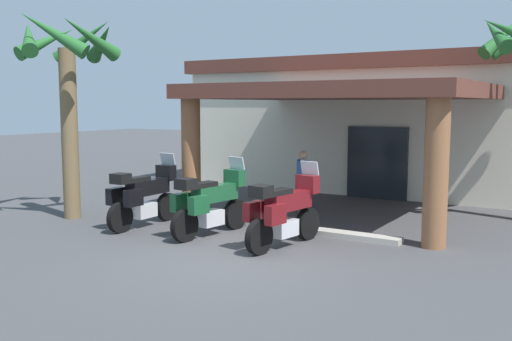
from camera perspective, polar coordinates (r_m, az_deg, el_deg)
ground_plane at (r=10.39m, az=-2.60°, el=-8.76°), size 80.00×80.00×0.00m
motel_building at (r=20.10m, az=15.14°, el=4.69°), size 13.98×12.55×4.23m
motorcycle_black at (r=13.15m, az=-11.11°, el=-2.50°), size 0.70×2.21×1.61m
motorcycle_green at (r=12.08m, az=-4.58°, el=-3.20°), size 0.80×2.21×1.61m
motorcycle_maroon at (r=11.08m, az=2.79°, el=-4.08°), size 0.83×2.21×1.61m
pedestrian at (r=14.24m, az=4.68°, el=-0.76°), size 0.45×0.35×1.62m
palm_tree_roadside at (r=14.49m, az=-18.15°, el=9.38°), size 2.46×2.57×4.92m
curb_strip at (r=13.22m, az=-1.35°, el=-5.14°), size 7.39×0.36×0.12m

